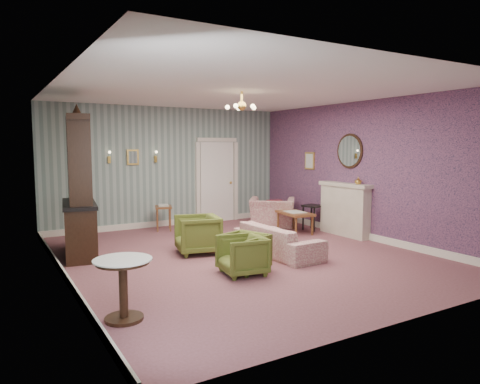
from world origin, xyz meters
TOP-DOWN VIEW (x-y plane):
  - floor at (0.00, 0.00)m, footprint 7.00×7.00m
  - ceiling at (0.00, 0.00)m, footprint 7.00×7.00m
  - wall_back at (0.00, 3.50)m, footprint 6.00×0.00m
  - wall_front at (0.00, -3.50)m, footprint 6.00×0.00m
  - wall_left at (-3.00, 0.00)m, footprint 0.00×7.00m
  - wall_right at (3.00, 0.00)m, footprint 0.00×7.00m
  - wall_right_floral at (2.98, 0.00)m, footprint 0.00×7.00m
  - door at (1.30, 3.46)m, footprint 1.12×0.12m
  - olive_chair_a at (-0.59, -1.02)m, footprint 0.69×0.72m
  - olive_chair_b at (-0.48, -0.88)m, footprint 0.79×0.81m
  - olive_chair_c at (-0.61, 0.55)m, footprint 0.85×0.89m
  - sofa_chintz at (0.60, -0.26)m, footprint 0.63×1.88m
  - wingback_chair at (2.12, 2.11)m, footprint 1.26×1.20m
  - dresser at (-2.49, 1.49)m, footprint 0.77×1.64m
  - fireplace at (2.86, 0.40)m, footprint 0.30×1.40m
  - mantel_vase at (2.84, 0.00)m, footprint 0.15×0.15m
  - oval_mirror at (2.96, 0.40)m, footprint 0.04×0.76m
  - framed_print at (2.97, 1.75)m, footprint 0.04×0.34m
  - coffee_table at (2.10, 1.18)m, footprint 0.62×0.99m
  - side_table_black at (2.65, 1.22)m, footprint 0.48×0.48m
  - pedestal_table at (-2.65, -1.87)m, footprint 0.67×0.67m
  - nesting_table at (-0.36, 2.98)m, footprint 0.50×0.57m
  - gilt_mirror_back at (-0.90, 3.46)m, footprint 0.28×0.06m
  - sconce_left at (-1.45, 3.44)m, footprint 0.16×0.12m
  - sconce_right at (-0.35, 3.44)m, footprint 0.16×0.12m
  - chandelier at (0.00, 0.00)m, footprint 0.56×0.56m
  - burgundy_cushion at (2.07, 1.96)m, footprint 0.41×0.28m

SIDE VIEW (x-z plane):
  - floor at x=0.00m, z-range 0.00..0.00m
  - coffee_table at x=2.10m, z-range 0.00..0.48m
  - side_table_black at x=2.65m, z-range 0.00..0.59m
  - nesting_table at x=-0.36m, z-range 0.00..0.62m
  - olive_chair_a at x=-0.59m, z-range 0.00..0.66m
  - olive_chair_b at x=-0.48m, z-range 0.00..0.66m
  - pedestal_table at x=-2.65m, z-range 0.00..0.71m
  - sofa_chintz at x=0.60m, z-range 0.00..0.72m
  - olive_chair_c at x=-0.61m, z-range 0.00..0.77m
  - wingback_chair at x=2.12m, z-range 0.00..0.93m
  - burgundy_cushion at x=2.07m, z-range 0.28..0.68m
  - fireplace at x=2.86m, z-range 0.00..1.16m
  - door at x=1.30m, z-range 0.00..2.16m
  - mantel_vase at x=2.84m, z-range 1.16..1.31m
  - dresser at x=-2.49m, z-range 0.00..2.63m
  - wall_back at x=0.00m, z-range -1.55..4.45m
  - wall_front at x=0.00m, z-range -1.55..4.45m
  - wall_left at x=-3.00m, z-range -2.05..4.95m
  - wall_right at x=3.00m, z-range -2.05..4.95m
  - wall_right_floral at x=2.98m, z-range -2.05..4.95m
  - framed_print at x=2.97m, z-range 1.39..1.81m
  - gilt_mirror_back at x=-0.90m, z-range 1.52..1.88m
  - sconce_left at x=-1.45m, z-range 1.55..1.85m
  - sconce_right at x=-0.35m, z-range 1.55..1.85m
  - oval_mirror at x=2.96m, z-range 1.43..2.27m
  - chandelier at x=0.00m, z-range 2.45..2.81m
  - ceiling at x=0.00m, z-range 2.90..2.90m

